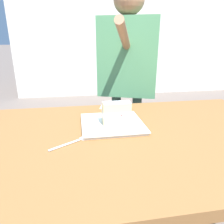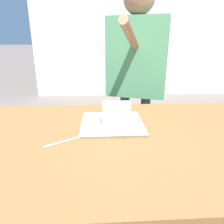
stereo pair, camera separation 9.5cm
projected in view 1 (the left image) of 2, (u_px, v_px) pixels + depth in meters
patio_table at (118, 155)px, 0.91m from camera, size 1.64×0.89×0.78m
dessert_plate at (112, 124)px, 0.97m from camera, size 0.29×0.29×0.02m
cake_slice at (117, 113)px, 0.94m from camera, size 0.13×0.06×0.10m
dessert_fork at (72, 142)px, 0.80m from camera, size 0.15×0.10×0.01m
paper_napkin at (112, 107)px, 1.24m from camera, size 0.15×0.12×0.00m
diner_person at (127, 61)px, 1.47m from camera, size 0.45×0.58×1.52m
patio_building at (136, 31)px, 5.42m from camera, size 5.71×2.29×2.85m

